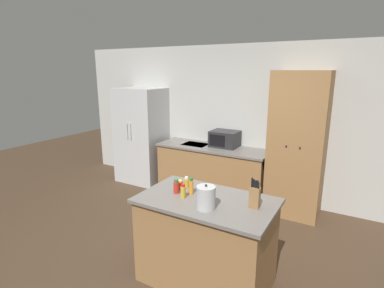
% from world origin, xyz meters
% --- Properties ---
extents(ground_plane, '(14.00, 14.00, 0.00)m').
position_xyz_m(ground_plane, '(0.00, 0.00, 0.00)').
color(ground_plane, '#423021').
extents(wall_back, '(7.20, 0.06, 2.60)m').
position_xyz_m(wall_back, '(0.00, 2.33, 1.30)').
color(wall_back, '#B2B2AD').
rests_on(wall_back, ground_plane).
extents(refrigerator, '(0.90, 0.71, 1.84)m').
position_xyz_m(refrigerator, '(-2.11, 1.96, 0.92)').
color(refrigerator, '#B7BABC').
rests_on(refrigerator, ground_plane).
extents(back_counter, '(1.96, 0.66, 0.89)m').
position_xyz_m(back_counter, '(-0.56, 1.99, 0.45)').
color(back_counter, olive).
rests_on(back_counter, ground_plane).
extents(pantry_cabinet, '(0.78, 0.63, 2.17)m').
position_xyz_m(pantry_cabinet, '(0.83, 2.00, 1.09)').
color(pantry_cabinet, olive).
rests_on(pantry_cabinet, ground_plane).
extents(kitchen_island, '(1.35, 0.81, 0.93)m').
position_xyz_m(kitchen_island, '(0.38, -0.08, 0.47)').
color(kitchen_island, olive).
rests_on(kitchen_island, ground_plane).
extents(microwave, '(0.47, 0.38, 0.28)m').
position_xyz_m(microwave, '(-0.39, 2.09, 1.02)').
color(microwave, '#232326').
rests_on(microwave, back_counter).
extents(knife_block, '(0.09, 0.07, 0.29)m').
position_xyz_m(knife_block, '(0.86, -0.03, 1.04)').
color(knife_block, olive).
rests_on(knife_block, kitchen_island).
extents(spice_bottle_tall_dark, '(0.05, 0.05, 0.17)m').
position_xyz_m(spice_bottle_tall_dark, '(0.18, -0.04, 1.01)').
color(spice_bottle_tall_dark, orange).
rests_on(spice_bottle_tall_dark, kitchen_island).
extents(spice_bottle_short_red, '(0.06, 0.06, 0.15)m').
position_xyz_m(spice_bottle_short_red, '(0.04, -0.10, 1.00)').
color(spice_bottle_short_red, '#B2281E').
rests_on(spice_bottle_short_red, kitchen_island).
extents(spice_bottle_amber_oil, '(0.05, 0.05, 0.12)m').
position_xyz_m(spice_bottle_amber_oil, '(0.05, 0.09, 0.99)').
color(spice_bottle_amber_oil, gold).
rests_on(spice_bottle_amber_oil, kitchen_island).
extents(spice_bottle_green_herb, '(0.06, 0.06, 0.10)m').
position_xyz_m(spice_bottle_green_herb, '(0.02, 0.01, 0.98)').
color(spice_bottle_green_herb, '#B2281E').
rests_on(spice_bottle_green_herb, kitchen_island).
extents(spice_bottle_pale_salt, '(0.05, 0.05, 0.15)m').
position_xyz_m(spice_bottle_pale_salt, '(0.16, -0.17, 1.00)').
color(spice_bottle_pale_salt, gold).
rests_on(spice_bottle_pale_salt, kitchen_island).
extents(kettle, '(0.18, 0.18, 0.24)m').
position_xyz_m(kettle, '(0.47, -0.27, 1.04)').
color(kettle, '#B2B5B7').
rests_on(kettle, kitchen_island).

